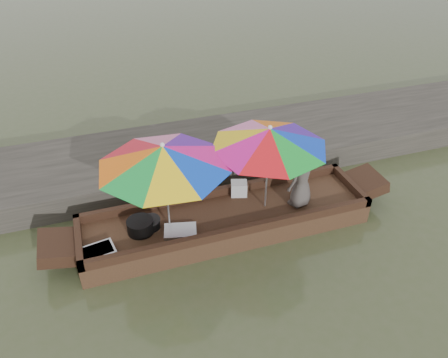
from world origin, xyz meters
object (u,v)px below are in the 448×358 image
object	(u,v)px
tray_crayfish	(97,252)
supply_bag	(239,188)
charcoal_grill	(150,224)
vendor	(302,176)
umbrella_bow	(166,187)
boat_hull	(226,222)
umbrella_stern	(267,168)
cooking_pot	(140,226)
tray_scallop	(180,231)

from	to	relation	value
tray_crayfish	supply_bag	bearing A→B (deg)	16.45
supply_bag	charcoal_grill	bearing A→B (deg)	-166.97
supply_bag	vendor	size ratio (longest dim) A/B	0.25
tray_crayfish	vendor	world-z (taller)	vendor
umbrella_bow	charcoal_grill	bearing A→B (deg)	167.40
boat_hull	umbrella_stern	world-z (taller)	umbrella_stern
supply_bag	vendor	bearing A→B (deg)	-32.40
cooking_pot	charcoal_grill	distance (m)	0.18
charcoal_grill	umbrella_bow	size ratio (longest dim) A/B	0.16
supply_bag	cooking_pot	bearing A→B (deg)	-166.53
cooking_pot	tray_crayfish	bearing A→B (deg)	-156.24
charcoal_grill	cooking_pot	bearing A→B (deg)	-162.31
boat_hull	charcoal_grill	world-z (taller)	charcoal_grill
supply_bag	vendor	world-z (taller)	vendor
charcoal_grill	boat_hull	bearing A→B (deg)	-3.03
boat_hull	charcoal_grill	distance (m)	1.29
tray_crayfish	vendor	size ratio (longest dim) A/B	0.45
tray_crayfish	boat_hull	bearing A→B (deg)	7.91
boat_hull	vendor	world-z (taller)	vendor
tray_scallop	supply_bag	distance (m)	1.40
tray_scallop	umbrella_stern	bearing A→B (deg)	7.78
cooking_pot	vendor	xyz separation A→B (m)	(2.72, -0.13, 0.46)
boat_hull	charcoal_grill	xyz separation A→B (m)	(-1.26, 0.07, 0.25)
charcoal_grill	supply_bag	size ratio (longest dim) A/B	1.12
boat_hull	tray_scallop	distance (m)	0.89
charcoal_grill	umbrella_stern	xyz separation A→B (m)	(1.97, -0.07, 0.70)
vendor	umbrella_bow	distance (m)	2.27
tray_crayfish	charcoal_grill	xyz separation A→B (m)	(0.87, 0.36, 0.03)
supply_bag	vendor	xyz separation A→B (m)	(0.90, -0.57, 0.44)
vendor	umbrella_bow	world-z (taller)	umbrella_bow
tray_crayfish	umbrella_bow	xyz separation A→B (m)	(1.17, 0.30, 0.73)
cooking_pot	umbrella_bow	bearing A→B (deg)	-1.60
boat_hull	charcoal_grill	bearing A→B (deg)	176.97
supply_bag	umbrella_bow	bearing A→B (deg)	-161.67
umbrella_stern	cooking_pot	bearing A→B (deg)	179.65
cooking_pot	umbrella_stern	size ratio (longest dim) A/B	0.22
charcoal_grill	umbrella_bow	xyz separation A→B (m)	(0.30, -0.07, 0.70)
umbrella_bow	vendor	bearing A→B (deg)	-3.04
tray_crayfish	umbrella_bow	distance (m)	1.41
cooking_pot	tray_crayfish	size ratio (longest dim) A/B	0.83
tray_scallop	umbrella_bow	distance (m)	0.78
boat_hull	umbrella_stern	xyz separation A→B (m)	(0.71, 0.00, 0.95)
charcoal_grill	vendor	xyz separation A→B (m)	(2.55, -0.19, 0.50)
cooking_pot	vendor	world-z (taller)	vendor
charcoal_grill	umbrella_stern	bearing A→B (deg)	-1.94
charcoal_grill	supply_bag	bearing A→B (deg)	13.03
cooking_pot	umbrella_stern	world-z (taller)	umbrella_stern
umbrella_stern	vendor	bearing A→B (deg)	-11.58
vendor	umbrella_bow	size ratio (longest dim) A/B	0.56
cooking_pot	tray_scallop	world-z (taller)	cooking_pot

